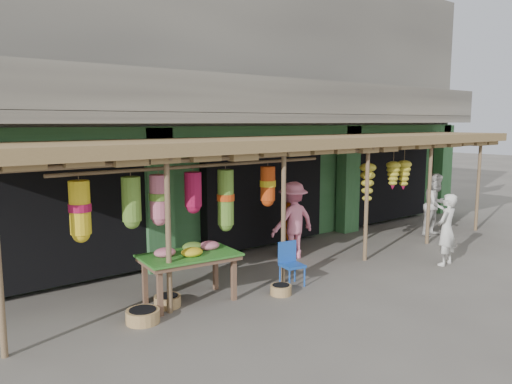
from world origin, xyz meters
TOP-DOWN VIEW (x-y plane):
  - ground at (0.00, 0.00)m, footprint 80.00×80.00m
  - building at (-0.00, 4.87)m, footprint 16.40×6.80m
  - awning at (-0.14, 0.80)m, footprint 14.00×2.70m
  - flower_table at (-3.45, 0.06)m, footprint 1.76×1.15m
  - blue_chair at (-1.48, -0.38)m, footprint 0.46×0.47m
  - basket_left at (-3.90, 0.07)m, footprint 0.60×0.60m
  - basket_mid at (-4.53, -0.29)m, footprint 0.57×0.57m
  - basket_right at (-2.00, -0.70)m, footprint 0.50×0.50m
  - person_front at (2.08, -1.54)m, footprint 0.62×0.45m
  - person_right at (4.48, 0.18)m, footprint 0.84×0.65m
  - person_vendor at (0.04, 1.29)m, footprint 0.99×0.78m
  - person_shopper at (-0.17, 0.96)m, footprint 1.18×0.72m

SIDE VIEW (x-z plane):
  - ground at x=0.00m, z-range 0.00..0.00m
  - basket_right at x=-2.00m, z-range 0.00..0.18m
  - basket_left at x=-3.90m, z-range 0.00..0.19m
  - basket_mid at x=-4.53m, z-range 0.00..0.20m
  - blue_chair at x=-1.48m, z-range 0.05..0.88m
  - person_vendor at x=0.04m, z-range 0.00..1.57m
  - person_front at x=2.08m, z-range 0.00..1.58m
  - flower_table at x=-3.45m, z-range 0.30..1.30m
  - person_right at x=4.48m, z-range 0.00..1.72m
  - person_shopper at x=-0.17m, z-range 0.00..1.78m
  - awning at x=-0.14m, z-range 1.18..3.97m
  - building at x=0.00m, z-range -0.13..6.87m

